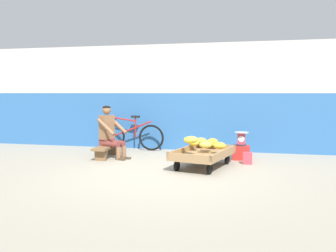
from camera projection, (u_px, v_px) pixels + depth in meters
The scene contains 10 objects.
ground_plane at pixel (159, 175), 6.29m from camera, with size 80.00×80.00×0.00m, color gray.
back_wall at pixel (188, 97), 9.02m from camera, with size 16.00×0.30×2.61m.
banana_cart at pixel (203, 155), 6.90m from camera, with size 1.16×1.60×0.36m.
banana_pile at pixel (203, 142), 7.06m from camera, with size 0.82×1.11×0.26m.
low_bench at pixel (107, 148), 7.96m from camera, with size 0.34×1.11×0.27m.
vendor_seated at pixel (110, 132), 7.88m from camera, with size 0.73×0.61×1.14m.
plastic_crate at pixel (241, 153), 7.70m from camera, with size 0.36×0.28×0.30m.
weighing_scale at pixel (241, 139), 7.67m from camera, with size 0.30×0.30×0.29m.
bicycle_near_left at pixel (132, 136), 9.03m from camera, with size 1.66×0.48×0.86m.
shopping_bag at pixel (248, 158), 7.22m from camera, with size 0.18×0.12×0.24m, color #D13D4C.
Camera 1 is at (1.56, -5.98, 1.42)m, focal length 38.77 mm.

